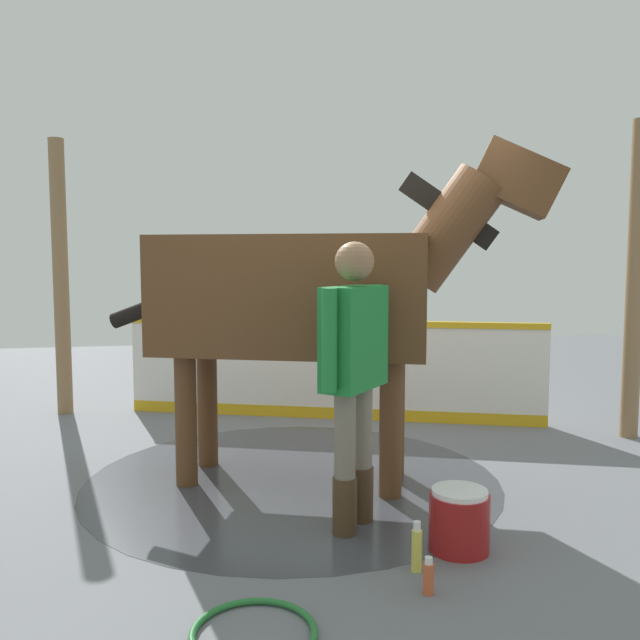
% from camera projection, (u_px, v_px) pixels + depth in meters
% --- Properties ---
extents(ground_plane, '(16.00, 16.00, 0.02)m').
position_uv_depth(ground_plane, '(315.00, 470.00, 5.20)').
color(ground_plane, slate).
extents(wet_patch, '(3.11, 3.11, 0.00)m').
position_uv_depth(wet_patch, '(293.00, 479.00, 4.96)').
color(wet_patch, '#42444C').
rests_on(wet_patch, ground).
extents(barrier_wall, '(4.14, 1.56, 1.04)m').
position_uv_depth(barrier_wall, '(331.00, 373.00, 6.82)').
color(barrier_wall, white).
rests_on(barrier_wall, ground).
extents(roof_post_near, '(0.16, 0.16, 2.93)m').
position_uv_depth(roof_post_near, '(635.00, 281.00, 6.02)').
color(roof_post_near, olive).
rests_on(roof_post_near, ground).
extents(roof_post_far, '(0.16, 0.16, 2.93)m').
position_uv_depth(roof_post_far, '(61.00, 278.00, 6.96)').
color(roof_post_far, olive).
rests_on(roof_post_far, ground).
extents(horse, '(3.22, 1.52, 2.49)m').
position_uv_depth(horse, '(309.00, 294.00, 4.80)').
color(horse, brown).
rests_on(horse, ground).
extents(handler, '(0.50, 0.56, 1.77)m').
position_uv_depth(handler, '(354.00, 363.00, 3.98)').
color(handler, '#47331E').
rests_on(handler, ground).
extents(wash_bucket, '(0.35, 0.35, 0.36)m').
position_uv_depth(wash_bucket, '(459.00, 520.00, 3.74)').
color(wash_bucket, maroon).
rests_on(wash_bucket, ground).
extents(bottle_shampoo, '(0.06, 0.06, 0.27)m').
position_uv_depth(bottle_shampoo, '(417.00, 548.00, 3.49)').
color(bottle_shampoo, '#D8CC4C').
rests_on(bottle_shampoo, ground).
extents(bottle_spray, '(0.06, 0.06, 0.19)m').
position_uv_depth(bottle_spray, '(428.00, 577.00, 3.25)').
color(bottle_spray, '#CC5933').
rests_on(bottle_spray, ground).
extents(hose_coil, '(0.57, 0.57, 0.03)m').
position_uv_depth(hose_coil, '(254.00, 633.00, 2.89)').
color(hose_coil, '#267233').
rests_on(hose_coil, ground).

